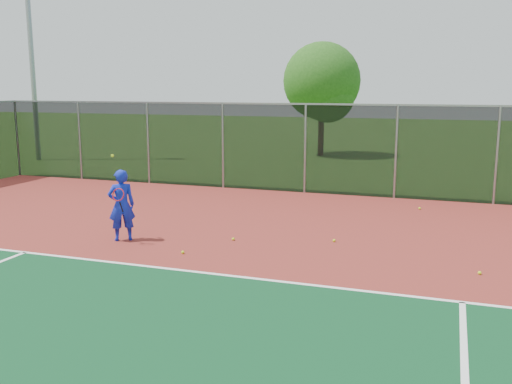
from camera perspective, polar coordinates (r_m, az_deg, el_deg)
ground at (r=7.77m, az=4.60°, el=-17.05°), size 120.00×120.00×0.00m
court_apron at (r=9.54m, az=7.67°, el=-11.64°), size 30.00×20.00×0.02m
fence_back at (r=18.87m, az=13.83°, el=4.03°), size 30.00×0.06×3.03m
tennis_player at (r=13.67m, az=-13.30°, el=-1.28°), size 0.73×0.76×2.02m
practice_ball_0 at (r=13.46m, az=7.82°, el=-4.83°), size 0.07×0.07×0.07m
practice_ball_1 at (r=12.52m, az=-7.33°, el=-5.99°), size 0.07×0.07×0.07m
practice_ball_2 at (r=11.90m, az=21.47°, el=-7.54°), size 0.07×0.07×0.07m
practice_ball_4 at (r=17.49m, az=16.05°, el=-1.58°), size 0.07×0.07×0.07m
practice_ball_5 at (r=19.91m, az=-13.54°, el=-0.02°), size 0.07×0.07×0.07m
practice_ball_6 at (r=13.48m, az=-2.29°, el=-4.72°), size 0.07×0.07×0.07m
floodlight_nw at (r=30.43m, az=-21.83°, el=16.89°), size 0.90×0.40×13.15m
tree_back_left at (r=30.14m, az=6.76°, el=10.61°), size 4.00×4.00×5.88m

